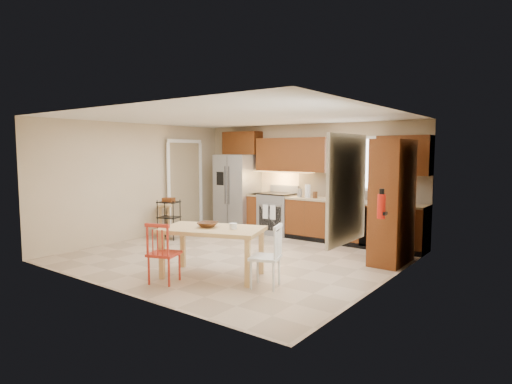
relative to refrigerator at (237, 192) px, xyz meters
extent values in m
plane|color=tan|center=(1.70, -2.12, -0.91)|extent=(5.50, 5.50, 0.00)
cube|color=silver|center=(1.70, -2.12, 1.59)|extent=(5.50, 5.00, 0.02)
cube|color=#CCB793|center=(1.70, 0.38, 0.34)|extent=(5.50, 0.02, 2.50)
cube|color=#CCB793|center=(1.70, -4.62, 0.34)|extent=(5.50, 0.02, 2.50)
cube|color=#CCB793|center=(-1.05, -2.12, 0.34)|extent=(0.02, 5.00, 2.50)
cube|color=#CCB793|center=(4.45, -2.12, 0.34)|extent=(0.02, 5.00, 2.50)
cube|color=gray|center=(0.00, 0.00, 0.00)|extent=(0.92, 0.75, 1.82)
cube|color=gray|center=(1.15, 0.06, -0.45)|extent=(0.76, 0.63, 0.92)
cube|color=#613011|center=(0.60, 0.08, -0.46)|extent=(0.30, 0.60, 0.90)
cube|color=#613011|center=(2.99, 0.08, -0.46)|extent=(2.92, 0.60, 0.90)
cube|color=black|center=(3.55, -0.22, -0.46)|extent=(0.60, 0.02, 0.78)
cube|color=#C6B295|center=(2.99, 0.36, 0.27)|extent=(2.92, 0.03, 0.55)
cube|color=#592C0E|center=(0.00, 0.20, 1.19)|extent=(1.00, 0.35, 0.55)
cube|color=#592C0E|center=(1.45, 0.20, 0.92)|extent=(1.80, 0.35, 0.75)
cube|color=#592C0E|center=(3.95, 0.20, 0.92)|extent=(1.00, 0.35, 0.75)
cube|color=white|center=(2.80, 0.35, 0.74)|extent=(1.12, 0.04, 1.12)
cube|color=gray|center=(2.80, 0.08, -0.05)|extent=(0.62, 0.46, 0.16)
cube|color=#FFBF66|center=(1.15, 0.17, 0.52)|extent=(1.60, 0.30, 0.01)
imported|color=red|center=(3.18, -0.02, 0.09)|extent=(0.09, 0.09, 0.19)
cylinder|color=silver|center=(1.95, 0.03, 0.13)|extent=(0.12, 0.12, 0.28)
cylinder|color=gray|center=(1.75, 0.03, 0.08)|extent=(0.11, 0.11, 0.18)
cylinder|color=#532E16|center=(2.15, 0.00, 0.06)|extent=(0.10, 0.10, 0.14)
cube|color=#613011|center=(4.13, -0.93, 0.14)|extent=(0.50, 0.95, 2.10)
cylinder|color=red|center=(4.33, -1.98, 0.19)|extent=(0.12, 0.12, 0.36)
cube|color=white|center=(4.38, -3.27, 0.54)|extent=(0.04, 1.02, 1.32)
cube|color=#8C7A59|center=(-0.97, -0.82, 0.14)|extent=(0.04, 0.95, 2.10)
imported|color=#532E16|center=(2.12, -3.31, -0.17)|extent=(0.39, 0.39, 0.07)
cylinder|color=silver|center=(2.55, -3.22, -0.14)|extent=(0.14, 0.14, 0.12)
camera|label=1|loc=(6.56, -8.03, 0.99)|focal=30.00mm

